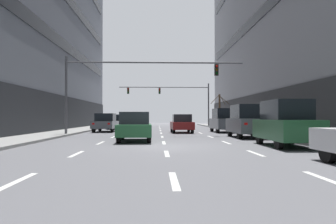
{
  "coord_description": "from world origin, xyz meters",
  "views": [
    {
      "loc": [
        -0.37,
        -14.83,
        1.35
      ],
      "look_at": [
        0.56,
        11.85,
        1.76
      ],
      "focal_mm": 34.49,
      "sensor_mm": 36.0,
      "label": 1
    }
  ],
  "objects_px": {
    "street_tree_0": "(220,109)",
    "car_driving_2": "(117,122)",
    "car_parked_2": "(247,121)",
    "car_driving_0": "(106,123)",
    "car_driving_1": "(182,124)",
    "car_driving_3": "(135,127)",
    "car_parked_3": "(223,120)",
    "traffic_signal_1": "(175,95)",
    "traffic_signal_0": "(129,77)",
    "car_parked_1": "(286,123)"
  },
  "relations": [
    {
      "from": "street_tree_0",
      "to": "car_driving_2",
      "type": "bearing_deg",
      "value": -157.19
    },
    {
      "from": "car_driving_0",
      "to": "car_driving_2",
      "type": "height_order",
      "value": "car_driving_0"
    },
    {
      "from": "car_driving_1",
      "to": "car_parked_3",
      "type": "distance_m",
      "value": 3.8
    },
    {
      "from": "traffic_signal_0",
      "to": "street_tree_0",
      "type": "relative_size",
      "value": 3.15
    },
    {
      "from": "traffic_signal_0",
      "to": "traffic_signal_1",
      "type": "height_order",
      "value": "traffic_signal_1"
    },
    {
      "from": "car_parked_3",
      "to": "car_driving_3",
      "type": "bearing_deg",
      "value": -124.77
    },
    {
      "from": "car_driving_0",
      "to": "car_parked_2",
      "type": "bearing_deg",
      "value": -39.36
    },
    {
      "from": "car_driving_1",
      "to": "car_driving_0",
      "type": "bearing_deg",
      "value": 164.32
    },
    {
      "from": "car_driving_1",
      "to": "car_driving_2",
      "type": "distance_m",
      "value": 10.78
    },
    {
      "from": "car_parked_3",
      "to": "traffic_signal_1",
      "type": "height_order",
      "value": "traffic_signal_1"
    },
    {
      "from": "car_driving_0",
      "to": "car_parked_1",
      "type": "bearing_deg",
      "value": -54.92
    },
    {
      "from": "car_driving_1",
      "to": "car_parked_3",
      "type": "relative_size",
      "value": 0.97
    },
    {
      "from": "car_driving_1",
      "to": "street_tree_0",
      "type": "relative_size",
      "value": 1.02
    },
    {
      "from": "car_driving_1",
      "to": "car_parked_2",
      "type": "relative_size",
      "value": 0.95
    },
    {
      "from": "car_driving_3",
      "to": "car_parked_3",
      "type": "xyz_separation_m",
      "value": [
        7.1,
        10.23,
        0.25
      ]
    },
    {
      "from": "traffic_signal_1",
      "to": "car_driving_0",
      "type": "bearing_deg",
      "value": -114.47
    },
    {
      "from": "traffic_signal_0",
      "to": "street_tree_0",
      "type": "xyz_separation_m",
      "value": [
        10.2,
        17.76,
        -1.93
      ]
    },
    {
      "from": "car_parked_1",
      "to": "car_parked_3",
      "type": "distance_m",
      "value": 13.69
    },
    {
      "from": "car_driving_2",
      "to": "traffic_signal_0",
      "type": "bearing_deg",
      "value": -79.22
    },
    {
      "from": "car_driving_1",
      "to": "car_parked_2",
      "type": "height_order",
      "value": "car_parked_2"
    },
    {
      "from": "car_driving_3",
      "to": "car_parked_1",
      "type": "xyz_separation_m",
      "value": [
        7.1,
        -3.46,
        0.25
      ]
    },
    {
      "from": "car_driving_3",
      "to": "car_parked_3",
      "type": "relative_size",
      "value": 1.01
    },
    {
      "from": "car_parked_2",
      "to": "street_tree_0",
      "type": "bearing_deg",
      "value": 83.73
    },
    {
      "from": "traffic_signal_1",
      "to": "street_tree_0",
      "type": "distance_m",
      "value": 7.15
    },
    {
      "from": "car_driving_1",
      "to": "car_driving_3",
      "type": "distance_m",
      "value": 10.19
    },
    {
      "from": "car_parked_2",
      "to": "car_parked_3",
      "type": "relative_size",
      "value": 1.03
    },
    {
      "from": "car_driving_3",
      "to": "car_parked_2",
      "type": "xyz_separation_m",
      "value": [
        7.1,
        2.89,
        0.27
      ]
    },
    {
      "from": "car_parked_3",
      "to": "street_tree_0",
      "type": "relative_size",
      "value": 1.05
    },
    {
      "from": "car_driving_2",
      "to": "street_tree_0",
      "type": "bearing_deg",
      "value": 22.81
    },
    {
      "from": "car_driving_1",
      "to": "car_parked_1",
      "type": "relative_size",
      "value": 0.96
    },
    {
      "from": "car_driving_2",
      "to": "traffic_signal_0",
      "type": "height_order",
      "value": "traffic_signal_0"
    },
    {
      "from": "car_parked_2",
      "to": "car_parked_3",
      "type": "height_order",
      "value": "car_parked_2"
    },
    {
      "from": "car_driving_2",
      "to": "car_driving_3",
      "type": "xyz_separation_m",
      "value": [
        3.22,
        -18.15,
        0.0
      ]
    },
    {
      "from": "car_driving_3",
      "to": "traffic_signal_1",
      "type": "relative_size",
      "value": 0.34
    },
    {
      "from": "car_driving_0",
      "to": "car_parked_2",
      "type": "relative_size",
      "value": 1.01
    },
    {
      "from": "car_driving_1",
      "to": "street_tree_0",
      "type": "distance_m",
      "value": 15.15
    },
    {
      "from": "car_driving_0",
      "to": "car_driving_2",
      "type": "bearing_deg",
      "value": 88.31
    },
    {
      "from": "car_parked_1",
      "to": "car_parked_2",
      "type": "height_order",
      "value": "car_parked_2"
    },
    {
      "from": "car_driving_0",
      "to": "car_driving_2",
      "type": "relative_size",
      "value": 1.03
    },
    {
      "from": "traffic_signal_0",
      "to": "car_driving_1",
      "type": "bearing_deg",
      "value": 43.13
    },
    {
      "from": "car_parked_2",
      "to": "street_tree_0",
      "type": "xyz_separation_m",
      "value": [
        2.26,
        20.55,
        1.27
      ]
    },
    {
      "from": "traffic_signal_0",
      "to": "car_driving_0",
      "type": "bearing_deg",
      "value": 113.75
    },
    {
      "from": "car_parked_1",
      "to": "traffic_signal_0",
      "type": "distance_m",
      "value": 12.53
    },
    {
      "from": "car_driving_0",
      "to": "traffic_signal_1",
      "type": "bearing_deg",
      "value": 65.53
    },
    {
      "from": "car_parked_2",
      "to": "car_driving_3",
      "type": "bearing_deg",
      "value": -157.86
    },
    {
      "from": "car_driving_1",
      "to": "car_driving_3",
      "type": "bearing_deg",
      "value": -109.28
    },
    {
      "from": "car_driving_2",
      "to": "car_driving_0",
      "type": "bearing_deg",
      "value": -91.69
    },
    {
      "from": "car_parked_1",
      "to": "street_tree_0",
      "type": "relative_size",
      "value": 1.06
    },
    {
      "from": "car_driving_0",
      "to": "car_parked_1",
      "type": "distance_m",
      "value": 18.3
    },
    {
      "from": "car_driving_0",
      "to": "traffic_signal_1",
      "type": "height_order",
      "value": "traffic_signal_1"
    }
  ]
}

